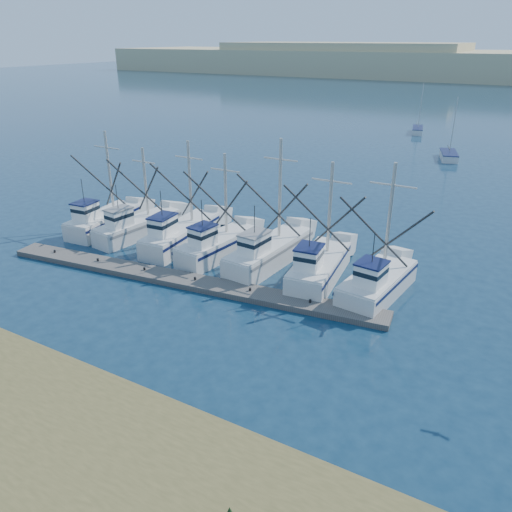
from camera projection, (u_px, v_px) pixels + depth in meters
The scene contains 5 objects.
ground at pixel (225, 364), 25.34m from camera, with size 500.00×500.00×0.00m, color #0E273D.
floating_dock at pixel (182, 280), 33.69m from camera, with size 27.77×1.85×0.37m, color #57524D.
trawler_fleet at pixel (223, 246), 37.17m from camera, with size 27.18×8.85×8.88m.
sailboat_near at pixel (449, 156), 67.51m from camera, with size 3.34×5.81×8.10m.
sailboat_far at pixel (417, 130), 85.93m from camera, with size 2.80×6.09×8.10m.
Camera 1 is at (11.68, -17.50, 15.24)m, focal length 35.00 mm.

